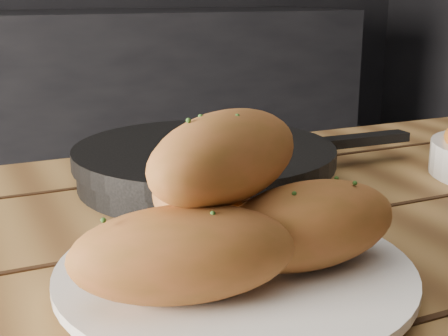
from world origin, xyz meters
TOP-DOWN VIEW (x-y plane):
  - plate at (0.13, -0.13)m, footprint 0.27×0.27m
  - bread_rolls at (0.13, -0.13)m, footprint 0.26×0.21m
  - skillet at (0.22, 0.13)m, footprint 0.44×0.31m

SIDE VIEW (x-z plane):
  - plate at x=0.13m, z-range 0.75..0.77m
  - skillet at x=0.22m, z-range 0.75..0.80m
  - bread_rolls at x=0.13m, z-range 0.75..0.88m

